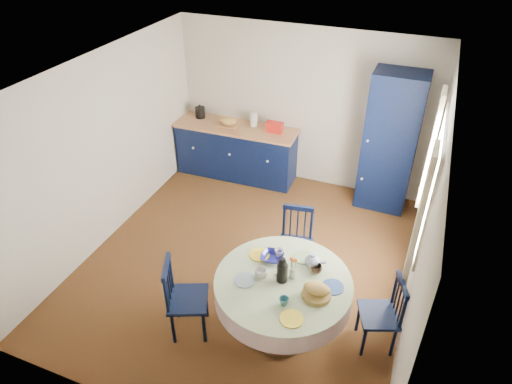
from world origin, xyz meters
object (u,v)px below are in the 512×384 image
at_px(dining_table, 284,290).
at_px(mug_b, 284,301).
at_px(cobalt_bowl, 272,257).
at_px(mug_c, 316,269).
at_px(kitchen_counter, 237,150).
at_px(chair_far, 295,243).
at_px(chair_right, 383,313).
at_px(chair_left, 184,298).
at_px(pantry_cabinet, 390,143).
at_px(mug_d, 279,253).
at_px(mug_a, 261,273).

xyz_separation_m(dining_table, mug_b, (0.10, -0.30, 0.17)).
bearing_deg(cobalt_bowl, mug_c, -1.85).
relative_size(kitchen_counter, cobalt_bowl, 8.63).
bearing_deg(chair_far, chair_right, -41.13).
bearing_deg(chair_left, mug_c, -90.62).
height_order(kitchen_counter, pantry_cabinet, pantry_cabinet).
xyz_separation_m(kitchen_counter, chair_far, (1.62, -1.91, 0.01)).
xyz_separation_m(chair_left, mug_d, (0.84, 0.61, 0.40)).
bearing_deg(pantry_cabinet, chair_far, -110.99).
bearing_deg(mug_c, pantry_cabinet, 83.16).
relative_size(chair_left, mug_b, 10.38).
bearing_deg(mug_a, mug_b, -38.37).
xyz_separation_m(kitchen_counter, mug_b, (1.91, -3.22, 0.42)).
height_order(chair_right, mug_c, mug_c).
relative_size(dining_table, mug_c, 12.36).
bearing_deg(cobalt_bowl, kitchen_counter, 120.75).
bearing_deg(mug_c, chair_far, 119.96).
height_order(chair_far, cobalt_bowl, chair_far).
bearing_deg(mug_a, chair_left, -161.76).
distance_m(mug_a, mug_b, 0.42).
bearing_deg(mug_a, mug_c, 28.49).
bearing_deg(mug_b, chair_right, 34.16).
relative_size(dining_table, mug_a, 10.97).
xyz_separation_m(chair_far, mug_b, (0.28, -1.32, 0.41)).
distance_m(kitchen_counter, pantry_cabinet, 2.47).
bearing_deg(dining_table, mug_c, 41.64).
bearing_deg(mug_b, mug_d, 112.94).
bearing_deg(mug_c, mug_a, -151.51).
height_order(dining_table, mug_a, dining_table).
distance_m(chair_left, chair_far, 1.54).
distance_m(chair_far, cobalt_bowl, 0.87).
height_order(chair_far, mug_d, same).
bearing_deg(mug_d, pantry_cabinet, 73.98).
distance_m(chair_right, mug_b, 1.15).
distance_m(pantry_cabinet, mug_d, 2.75).
xyz_separation_m(mug_a, mug_b, (0.33, -0.26, -0.01)).
height_order(mug_a, mug_c, mug_a).
distance_m(pantry_cabinet, mug_b, 3.30).
bearing_deg(mug_c, mug_d, 168.37).
bearing_deg(kitchen_counter, pantry_cabinet, -0.72).
relative_size(chair_right, mug_b, 9.64).
height_order(dining_table, chair_far, dining_table).
height_order(dining_table, chair_right, dining_table).
xyz_separation_m(dining_table, mug_a, (-0.23, -0.04, 0.18)).
bearing_deg(chair_left, mug_d, -76.88).
distance_m(pantry_cabinet, dining_table, 3.04).
distance_m(dining_table, mug_b, 0.36).
xyz_separation_m(chair_left, chair_right, (1.98, 0.59, -0.03)).
bearing_deg(chair_left, pantry_cabinet, -49.20).
distance_m(kitchen_counter, dining_table, 3.45).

